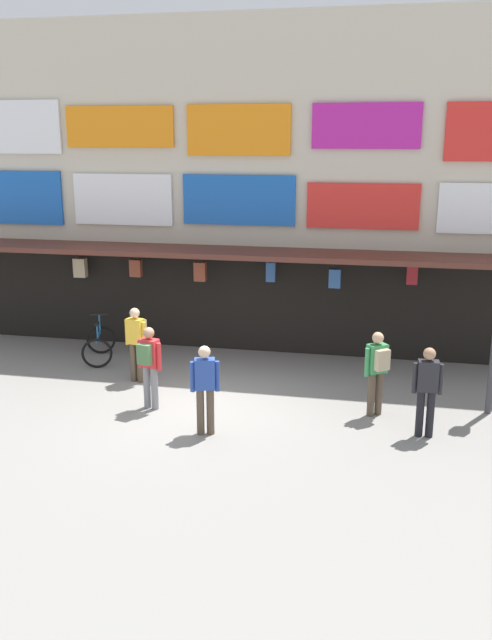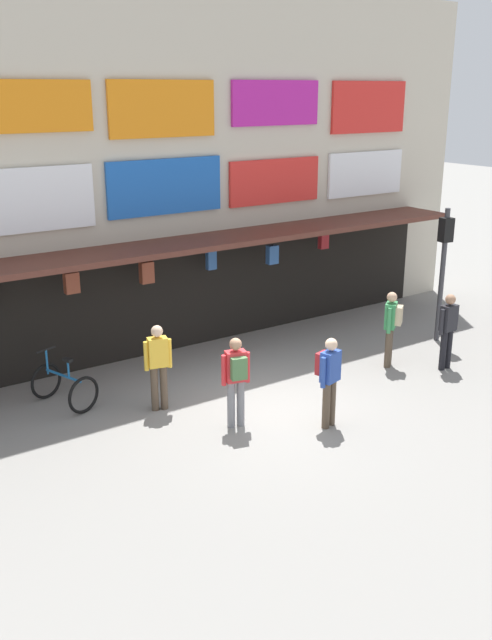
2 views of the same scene
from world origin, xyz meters
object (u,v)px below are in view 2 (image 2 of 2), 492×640
pedestrian_in_green (158,361)px  pedestrian_in_purple (236,376)px  pedestrian_in_red (329,375)px  pedestrian_in_blue (448,327)px  pedestrian_in_black (391,323)px  traffic_light_far (444,253)px  bicycle_parked (64,386)px

pedestrian_in_green → pedestrian_in_purple: (0.80, -1.44, 0.00)m
pedestrian_in_green → pedestrian_in_red: bearing=-47.1°
pedestrian_in_green → pedestrian_in_blue: bearing=-15.4°
pedestrian_in_black → traffic_light_far: bearing=14.6°
pedestrian_in_black → pedestrian_in_green: same height
pedestrian_in_black → pedestrian_in_red: size_ratio=1.00×
pedestrian_in_black → pedestrian_in_purple: size_ratio=1.00×
pedestrian_in_green → pedestrian_in_red: (2.17, -2.34, 0.00)m
traffic_light_far → pedestrian_in_red: (-5.19, -2.02, -1.16)m
pedestrian_in_black → pedestrian_in_green: 5.26m
pedestrian_in_blue → pedestrian_in_purple: (-5.27, 0.24, 0.04)m
traffic_light_far → bicycle_parked: bearing=170.4°
traffic_light_far → pedestrian_in_red: 5.69m
pedestrian_in_green → pedestrian_in_black: bearing=-9.6°
pedestrian_in_green → pedestrian_in_red: size_ratio=1.00×
pedestrian_in_red → pedestrian_in_purple: bearing=146.8°
bicycle_parked → pedestrian_in_red: (3.59, -3.51, 0.59)m
traffic_light_far → pedestrian_in_green: size_ratio=1.90×
pedestrian_in_green → pedestrian_in_red: same height
pedestrian_in_red → pedestrian_in_purple: (-1.37, 0.90, 0.00)m
bicycle_parked → pedestrian_in_blue: size_ratio=0.79×
traffic_light_far → pedestrian_in_green: 7.46m
bicycle_parked → pedestrian_in_purple: 3.48m
pedestrian_in_black → pedestrian_in_blue: size_ratio=1.00×
pedestrian_in_purple → pedestrian_in_blue: bearing=-2.6°
pedestrian_in_red → pedestrian_in_black: bearing=25.8°
pedestrian_in_black → pedestrian_in_blue: (0.89, -0.80, -0.04)m
pedestrian_in_black → pedestrian_in_purple: 4.42m
pedestrian_in_red → pedestrian_in_blue: bearing=9.6°
bicycle_parked → pedestrian_in_green: size_ratio=0.79×
bicycle_parked → pedestrian_in_blue: (7.49, -2.85, 0.55)m
pedestrian_in_green → pedestrian_in_blue: size_ratio=1.00×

